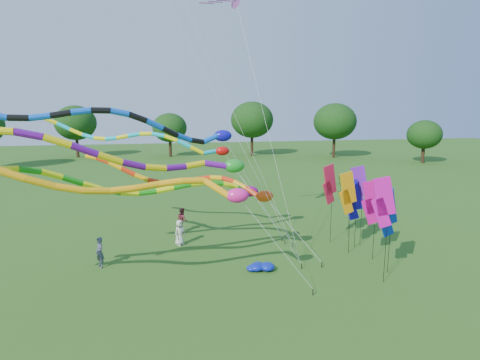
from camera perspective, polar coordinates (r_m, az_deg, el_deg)
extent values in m
plane|color=#255C18|center=(18.04, 5.10, -17.14)|extent=(160.00, 160.00, 0.00)
cylinder|color=#382314|center=(70.81, 24.95, 3.64)|extent=(0.50, 0.50, 2.50)
ellipsoid|color=#173D10|center=(70.55, 25.15, 6.27)|extent=(5.27, 5.27, 4.48)
cylinder|color=#382314|center=(71.60, 13.29, 4.57)|extent=(0.50, 0.50, 2.95)
ellipsoid|color=#173D10|center=(71.34, 13.42, 7.64)|extent=(6.23, 6.23, 5.29)
cylinder|color=#382314|center=(69.98, 1.69, 4.80)|extent=(0.50, 0.50, 3.17)
ellipsoid|color=#173D10|center=(69.71, 1.71, 8.20)|extent=(6.70, 6.70, 5.69)
cylinder|color=#382314|center=(71.66, -10.05, 4.93)|extent=(0.50, 0.50, 3.55)
ellipsoid|color=#173D10|center=(71.39, -10.17, 8.64)|extent=(7.50, 7.50, 6.37)
cylinder|color=#382314|center=(69.02, -21.72, 4.04)|extent=(0.50, 0.50, 3.26)
ellipsoid|color=#173D10|center=(68.74, -21.96, 7.57)|extent=(6.89, 6.89, 5.86)
cylinder|color=black|center=(21.95, 11.54, -11.72)|extent=(0.05, 0.05, 0.30)
cylinder|color=silver|center=(21.40, 7.55, -6.96)|extent=(0.02, 0.02, 4.60)
ellipsoid|color=#F5450C|center=(21.15, 3.49, -2.32)|extent=(0.96, 0.62, 0.62)
cylinder|color=red|center=(21.32, 1.69, -1.70)|extent=(0.28, 0.28, 0.81)
cylinder|color=#F2A10C|center=(21.57, -0.02, -0.67)|extent=(0.28, 0.28, 0.77)
cylinder|color=red|center=(21.83, -1.70, 0.02)|extent=(0.28, 0.28, 0.72)
cylinder|color=#F2A10C|center=(22.08, -3.38, 0.31)|extent=(0.28, 0.28, 0.69)
cylinder|color=red|center=(22.31, -5.07, 0.24)|extent=(0.28, 0.28, 0.70)
cylinder|color=#F2A10C|center=(22.51, -6.77, -0.04)|extent=(0.28, 0.28, 0.71)
cylinder|color=red|center=(22.68, -8.50, -0.32)|extent=(0.28, 0.28, 0.71)
cylinder|color=#F2A10C|center=(22.80, -10.26, -0.41)|extent=(0.28, 0.28, 0.71)
cylinder|color=red|center=(22.89, -12.04, -0.19)|extent=(0.28, 0.28, 0.74)
cylinder|color=#F2A10C|center=(22.98, -13.83, 0.36)|extent=(0.28, 0.28, 0.77)
cylinder|color=red|center=(23.09, -15.59, 1.15)|extent=(0.28, 0.28, 0.79)
cylinder|color=#F2A10C|center=(23.26, -17.29, 1.99)|extent=(0.28, 0.28, 0.78)
cylinder|color=red|center=(23.51, -18.88, 2.69)|extent=(0.28, 0.28, 0.73)
cylinder|color=#F2A10C|center=(23.85, -20.33, 3.11)|extent=(0.28, 0.28, 0.70)
cylinder|color=black|center=(18.91, 10.33, -15.41)|extent=(0.05, 0.05, 0.30)
cylinder|color=silver|center=(17.42, 5.27, -9.13)|extent=(0.02, 0.02, 5.66)
ellipsoid|color=#FA1B8B|center=(16.36, -0.38, -2.22)|extent=(0.95, 0.61, 0.61)
cylinder|color=#FDA00D|center=(16.39, -3.35, -1.16)|extent=(0.28, 0.28, 1.21)
cylinder|color=orange|center=(16.48, -6.69, -0.10)|extent=(0.28, 0.28, 0.93)
cylinder|color=#FDA00D|center=(16.41, -9.90, -0.36)|extent=(0.28, 0.28, 0.93)
cylinder|color=orange|center=(16.33, -13.11, -0.87)|extent=(0.28, 0.28, 0.94)
cylinder|color=#FDA00D|center=(16.24, -16.37, -1.32)|extent=(0.28, 0.28, 0.94)
cylinder|color=orange|center=(16.15, -19.68, -1.46)|extent=(0.28, 0.28, 0.95)
cylinder|color=#FDA00D|center=(16.07, -23.07, -1.13)|extent=(0.28, 0.28, 0.98)
cylinder|color=orange|center=(16.03, -26.50, -0.34)|extent=(0.28, 0.28, 1.01)
cylinder|color=#FDA00D|center=(16.07, -29.94, 0.76)|extent=(0.28, 0.28, 1.02)
cylinder|color=black|center=(21.59, 8.74, -12.01)|extent=(0.05, 0.05, 0.30)
cylinder|color=silver|center=(19.79, 4.27, -5.38)|extent=(0.02, 0.02, 6.56)
ellipsoid|color=#1A9220|center=(18.47, -0.85, 2.03)|extent=(0.98, 0.63, 0.63)
cylinder|color=#5B0C84|center=(18.39, -3.48, 2.19)|extent=(0.28, 0.28, 1.05)
cylinder|color=yellow|center=(18.25, -6.40, 2.17)|extent=(0.28, 0.28, 0.94)
cylinder|color=#5B0C84|center=(17.87, -9.12, 1.78)|extent=(0.28, 0.28, 0.95)
cylinder|color=yellow|center=(17.49, -11.93, 1.72)|extent=(0.28, 0.28, 0.96)
cylinder|color=#5B0C84|center=(17.13, -14.89, 2.12)|extent=(0.28, 0.28, 0.99)
cylinder|color=yellow|center=(16.82, -18.00, 2.94)|extent=(0.28, 0.28, 1.02)
cylinder|color=#5B0C84|center=(16.60, -21.23, 4.01)|extent=(0.28, 0.28, 1.02)
cylinder|color=yellow|center=(16.49, -24.54, 5.05)|extent=(0.28, 0.28, 0.99)
cylinder|color=#5B0C84|center=(16.52, -27.85, 5.77)|extent=(0.28, 0.28, 0.95)
cylinder|color=black|center=(25.57, 5.98, -8.34)|extent=(0.05, 0.05, 0.30)
cylinder|color=silver|center=(23.53, 2.06, -1.41)|extent=(0.02, 0.02, 7.72)
ellipsoid|color=#100CAB|center=(22.03, -2.47, 6.31)|extent=(0.99, 0.64, 0.64)
cylinder|color=blue|center=(21.71, -4.26, 5.84)|extent=(0.29, 0.29, 0.87)
cylinder|color=black|center=(21.30, -6.14, 5.53)|extent=(0.29, 0.29, 0.85)
cylinder|color=blue|center=(20.78, -7.98, 5.98)|extent=(0.29, 0.29, 0.88)
cylinder|color=black|center=(20.31, -9.96, 6.78)|extent=(0.29, 0.29, 0.91)
cylinder|color=blue|center=(19.92, -12.09, 7.73)|extent=(0.29, 0.29, 0.90)
cylinder|color=black|center=(19.62, -14.37, 8.61)|extent=(0.29, 0.29, 0.87)
cylinder|color=blue|center=(19.42, -16.75, 9.18)|extent=(0.29, 0.29, 0.83)
cylinder|color=black|center=(19.33, -19.20, 9.33)|extent=(0.29, 0.29, 0.82)
cylinder|color=blue|center=(19.32, -21.68, 9.07)|extent=(0.29, 0.29, 0.84)
cylinder|color=black|center=(19.38, -24.14, 8.56)|extent=(0.29, 0.29, 0.85)
cylinder|color=blue|center=(19.50, -26.58, 8.04)|extent=(0.29, 0.29, 0.84)
cylinder|color=black|center=(19.63, -29.00, 7.74)|extent=(0.29, 0.29, 0.83)
cylinder|color=black|center=(25.11, 6.41, -8.70)|extent=(0.05, 0.05, 0.30)
cylinder|color=silver|center=(24.19, 2.05, -2.31)|extent=(0.02, 0.02, 6.67)
ellipsoid|color=red|center=(23.76, -2.52, 4.15)|extent=(0.83, 0.53, 0.53)
cylinder|color=#0CBAD5|center=(23.61, -4.29, 3.98)|extent=(0.24, 0.24, 0.84)
cylinder|color=yellow|center=(23.42, -6.14, 4.25)|extent=(0.24, 0.24, 0.83)
cylinder|color=#0CBAD5|center=(23.40, -7.97, 5.12)|extent=(0.24, 0.24, 0.82)
cylinder|color=yellow|center=(23.49, -9.78, 5.86)|extent=(0.24, 0.24, 0.78)
cylinder|color=#0CBAD5|center=(23.67, -11.53, 6.31)|extent=(0.24, 0.24, 0.75)
cylinder|color=yellow|center=(23.95, -13.21, 6.42)|extent=(0.24, 0.24, 0.75)
cylinder|color=#0CBAD5|center=(24.29, -14.80, 6.24)|extent=(0.24, 0.24, 0.77)
cylinder|color=yellow|center=(24.68, -16.33, 5.92)|extent=(0.24, 0.24, 0.77)
cylinder|color=#0CBAD5|center=(25.09, -17.81, 5.65)|extent=(0.24, 0.24, 0.76)
cylinder|color=yellow|center=(25.48, -19.28, 5.60)|extent=(0.24, 0.24, 0.75)
cylinder|color=#0CBAD5|center=(25.84, -20.75, 5.83)|extent=(0.24, 0.24, 0.77)
cylinder|color=yellow|center=(26.15, -22.25, 6.33)|extent=(0.24, 0.24, 0.80)
cylinder|color=#0CBAD5|center=(26.41, -23.79, 6.99)|extent=(0.24, 0.24, 0.82)
cylinder|color=yellow|center=(26.63, -25.37, 7.64)|extent=(0.24, 0.24, 0.81)
cylinder|color=black|center=(24.62, 7.53, -9.12)|extent=(0.05, 0.05, 0.30)
cylinder|color=silver|center=(23.13, 4.63, -5.45)|extent=(0.02, 0.02, 4.70)
ellipsoid|color=#810B69|center=(21.84, 1.39, -1.62)|extent=(0.93, 0.60, 0.60)
cylinder|color=#1A9413|center=(21.17, 0.09, -1.37)|extent=(0.27, 0.27, 1.08)
cylinder|color=#F3F40C|center=(20.48, -1.48, -0.74)|extent=(0.27, 0.27, 0.85)
cylinder|color=#1A9413|center=(20.14, -3.61, -0.42)|extent=(0.27, 0.27, 0.83)
cylinder|color=#F3F40C|center=(19.90, -5.88, -0.48)|extent=(0.27, 0.27, 0.83)
cylinder|color=#1A9413|center=(19.74, -8.22, -0.83)|extent=(0.27, 0.27, 0.84)
cylinder|color=#F3F40C|center=(19.63, -10.61, -1.31)|extent=(0.27, 0.27, 0.84)
cylinder|color=#1A9413|center=(19.54, -13.02, -1.69)|extent=(0.27, 0.27, 0.83)
cylinder|color=#F3F40C|center=(19.43, -15.42, -1.79)|extent=(0.27, 0.27, 0.83)
cylinder|color=#1A9413|center=(19.28, -17.84, -1.50)|extent=(0.27, 0.27, 0.85)
cylinder|color=#F3F40C|center=(19.07, -20.26, -0.87)|extent=(0.27, 0.27, 0.88)
cylinder|color=#1A9413|center=(18.83, -22.72, -0.05)|extent=(0.27, 0.27, 0.90)
cylinder|color=#F3F40C|center=(18.56, -25.21, 0.73)|extent=(0.27, 0.27, 0.89)
cylinder|color=#1A9413|center=(18.29, -27.73, 1.24)|extent=(0.27, 0.27, 0.86)
cylinder|color=#F3F40C|center=(18.05, -30.29, 1.32)|extent=(0.27, 0.27, 0.84)
cylinder|color=black|center=(22.17, 8.41, -11.39)|extent=(0.04, 0.04, 0.30)
cylinder|color=silver|center=(19.44, -3.49, 11.86)|extent=(0.01, 0.01, 19.24)
cylinder|color=black|center=(22.17, 8.41, -11.39)|extent=(0.04, 0.04, 0.30)
cylinder|color=silver|center=(18.55, -7.90, 23.68)|extent=(0.01, 0.01, 27.45)
cylinder|color=black|center=(22.17, 8.41, -11.39)|extent=(0.04, 0.04, 0.30)
cylinder|color=silver|center=(23.46, 3.56, 8.65)|extent=(0.01, 0.01, 16.25)
cube|color=purple|center=(27.11, -2.29, 24.19)|extent=(0.90, 0.12, 0.04)
cube|color=purple|center=(27.00, -3.55, 23.98)|extent=(0.90, 0.12, 0.04)
cube|color=purple|center=(26.90, -4.81, 23.75)|extent=(0.90, 0.12, 0.04)
cylinder|color=black|center=(25.19, 16.94, -3.96)|extent=(0.02, 0.02, 4.57)
cube|color=purple|center=(24.79, 16.65, -0.18)|extent=(1.14, 0.36, 1.93)
cube|color=purple|center=(24.92, 16.38, -1.99)|extent=(0.99, 0.32, 1.51)
cylinder|color=black|center=(26.74, 15.27, -3.85)|extent=(0.02, 0.02, 3.86)
cube|color=green|center=(26.37, 14.96, -1.06)|extent=(1.16, 0.19, 1.93)
cube|color=green|center=(26.51, 14.72, -2.76)|extent=(1.01, 0.18, 1.51)
cylinder|color=black|center=(20.28, 20.11, -7.22)|extent=(0.02, 0.02, 4.83)
cube|color=#D90CA0|center=(19.77, 19.82, -2.19)|extent=(1.12, 0.44, 1.93)
cube|color=#D90CA0|center=(19.93, 19.45, -4.44)|extent=(0.98, 0.39, 1.51)
cylinder|color=black|center=(25.36, 12.88, -3.66)|extent=(0.02, 0.02, 4.59)
cube|color=red|center=(24.86, 12.68, 0.06)|extent=(1.11, 0.50, 1.93)
cube|color=red|center=(24.96, 12.48, -1.76)|extent=(0.96, 0.44, 1.51)
cylinder|color=black|center=(24.91, 16.14, -5.00)|extent=(0.02, 0.02, 3.79)
cube|color=#130CA9|center=(24.59, 15.78, -2.07)|extent=(1.10, 0.51, 1.93)
cube|color=#130CA9|center=(24.76, 15.51, -3.88)|extent=(0.96, 0.46, 1.51)
cylinder|color=black|center=(21.58, 20.55, -7.27)|extent=(0.02, 0.02, 4.06)
cube|color=#0D34BB|center=(21.08, 20.32, -3.63)|extent=(1.16, 0.20, 1.93)
cube|color=#0D34BB|center=(21.23, 20.01, -5.75)|extent=(1.01, 0.18, 1.51)
cylinder|color=black|center=(23.70, 15.39, -4.93)|extent=(0.02, 0.02, 4.45)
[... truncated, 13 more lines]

